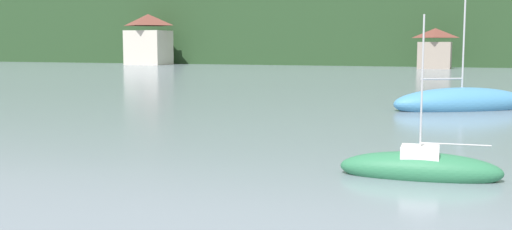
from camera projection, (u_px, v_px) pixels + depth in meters
The scene contains 5 objects.
wooded_hillside at pixel (372, 16), 126.93m from camera, with size 352.00×54.44×40.56m.
shore_building_west at pixel (148, 40), 105.28m from camera, with size 6.90×5.87×8.58m.
shore_building_westcentral at pixel (435, 49), 88.12m from camera, with size 4.73×4.11×5.75m.
sailboat_mid_1 at pixel (420, 168), 16.07m from camera, with size 4.22×1.48×4.47m.
sailboat_far_3 at pixel (461, 103), 32.70m from camera, with size 7.68×6.06×8.27m.
Camera 1 is at (7.19, 24.87, 3.46)m, focal length 43.28 mm.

